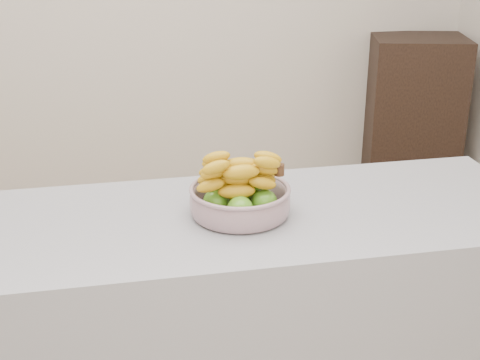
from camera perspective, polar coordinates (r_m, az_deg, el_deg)
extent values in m
cube|color=gray|center=(2.02, -4.65, -14.96)|extent=(2.00, 0.60, 0.90)
cube|color=black|center=(4.23, 14.53, 5.22)|extent=(0.63, 0.55, 0.97)
cylinder|color=#A1B3C1|center=(1.81, 0.00, -2.78)|extent=(0.23, 0.23, 0.01)
torus|color=#A1B3C1|center=(1.78, 0.00, -0.78)|extent=(0.27, 0.27, 0.01)
sphere|color=#428F18|center=(1.73, 0.01, -2.51)|extent=(0.07, 0.07, 0.07)
sphere|color=#428F18|center=(1.77, 2.08, -1.88)|extent=(0.07, 0.07, 0.07)
sphere|color=#428F18|center=(1.84, 1.23, -0.93)|extent=(0.07, 0.07, 0.07)
sphere|color=#428F18|center=(1.84, -1.25, -0.93)|extent=(0.07, 0.07, 0.07)
sphere|color=#428F18|center=(1.77, -2.08, -1.89)|extent=(0.07, 0.07, 0.07)
ellipsoid|color=#F3AD14|center=(1.73, -0.29, -0.97)|extent=(0.17, 0.05, 0.04)
ellipsoid|color=#F3AD14|center=(1.77, -0.29, -0.42)|extent=(0.18, 0.07, 0.04)
ellipsoid|color=#F3AD14|center=(1.81, -0.29, 0.10)|extent=(0.17, 0.09, 0.04)
ellipsoid|color=#F3AD14|center=(1.74, 0.00, 0.21)|extent=(0.17, 0.04, 0.04)
ellipsoid|color=#F3AD14|center=(1.78, 0.00, 0.77)|extent=(0.17, 0.10, 0.04)
ellipsoid|color=#F3AD14|center=(1.75, 0.18, 1.32)|extent=(0.18, 0.07, 0.04)
ellipsoid|color=#F3AD14|center=(1.71, 0.13, 0.67)|extent=(0.17, 0.05, 0.04)
cylinder|color=#422815|center=(1.76, 3.37, 0.88)|extent=(0.03, 0.03, 0.03)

